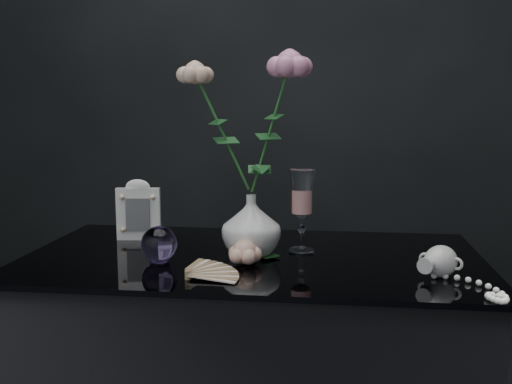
% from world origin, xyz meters
% --- Properties ---
extents(vase, '(0.14, 0.14, 0.14)m').
position_xyz_m(vase, '(-0.00, 0.04, 0.83)').
color(vase, silver).
rests_on(vase, table).
extents(wine_glass, '(0.07, 0.07, 0.20)m').
position_xyz_m(wine_glass, '(0.11, 0.10, 0.86)').
color(wine_glass, white).
rests_on(wine_glass, table).
extents(picture_frame, '(0.13, 0.10, 0.16)m').
position_xyz_m(picture_frame, '(-0.31, 0.17, 0.84)').
color(picture_frame, white).
rests_on(picture_frame, table).
extents(paperweight, '(0.08, 0.08, 0.08)m').
position_xyz_m(paperweight, '(-0.20, -0.03, 0.80)').
color(paperweight, '#9276C0').
rests_on(paperweight, table).
extents(paper_fan, '(0.24, 0.20, 0.02)m').
position_xyz_m(paper_fan, '(-0.10, -0.16, 0.77)').
color(paper_fan, '#F2EAC1').
rests_on(paper_fan, table).
extents(loose_rose, '(0.16, 0.19, 0.06)m').
position_xyz_m(loose_rose, '(-0.01, -0.03, 0.79)').
color(loose_rose, '#E2AB92').
rests_on(loose_rose, table).
extents(pearl_jar, '(0.31, 0.32, 0.07)m').
position_xyz_m(pearl_jar, '(0.40, -0.07, 0.80)').
color(pearl_jar, silver).
rests_on(pearl_jar, table).
extents(roses, '(0.28, 0.12, 0.38)m').
position_xyz_m(roses, '(-0.01, 0.05, 1.09)').
color(roses, beige).
rests_on(roses, vase).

